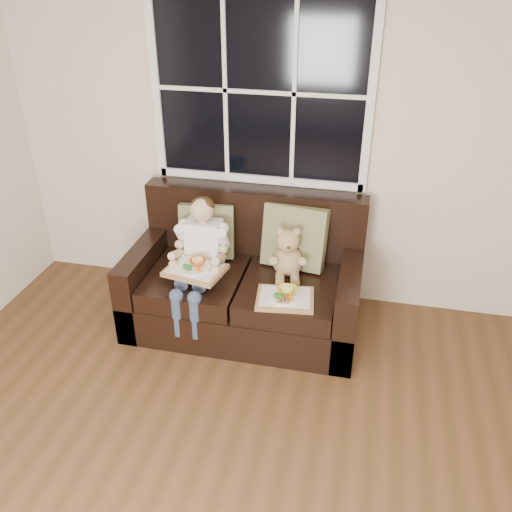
% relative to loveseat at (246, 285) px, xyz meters
% --- Properties ---
extents(room_walls, '(4.52, 5.02, 2.71)m').
position_rel_loveseat_xyz_m(room_walls, '(0.29, -2.02, 1.28)').
color(room_walls, beige).
rests_on(room_walls, ground).
extents(window_back, '(1.62, 0.04, 1.37)m').
position_rel_loveseat_xyz_m(window_back, '(0.00, 0.46, 1.34)').
color(window_back, black).
rests_on(window_back, room_walls).
extents(loveseat, '(1.70, 0.92, 0.96)m').
position_rel_loveseat_xyz_m(loveseat, '(0.00, 0.00, 0.00)').
color(loveseat, black).
rests_on(loveseat, ground).
extents(pillow_left, '(0.44, 0.26, 0.43)m').
position_rel_loveseat_xyz_m(pillow_left, '(-0.34, 0.15, 0.35)').
color(pillow_left, olive).
rests_on(pillow_left, loveseat).
extents(pillow_right, '(0.49, 0.28, 0.48)m').
position_rel_loveseat_xyz_m(pillow_right, '(0.33, 0.15, 0.37)').
color(pillow_right, olive).
rests_on(pillow_right, loveseat).
extents(child, '(0.38, 0.59, 0.86)m').
position_rel_loveseat_xyz_m(child, '(-0.31, -0.12, 0.33)').
color(child, silver).
rests_on(child, loveseat).
extents(teddy_bear, '(0.26, 0.31, 0.40)m').
position_rel_loveseat_xyz_m(teddy_bear, '(0.31, -0.00, 0.30)').
color(teddy_bear, '#A38956').
rests_on(teddy_bear, loveseat).
extents(tray_left, '(0.44, 0.37, 0.09)m').
position_rel_loveseat_xyz_m(tray_left, '(-0.30, -0.27, 0.26)').
color(tray_left, '#9C6C46').
rests_on(tray_left, child).
extents(tray_right, '(0.42, 0.34, 0.09)m').
position_rel_loveseat_xyz_m(tray_right, '(0.36, -0.34, 0.17)').
color(tray_right, '#9C6C46').
rests_on(tray_right, loveseat).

